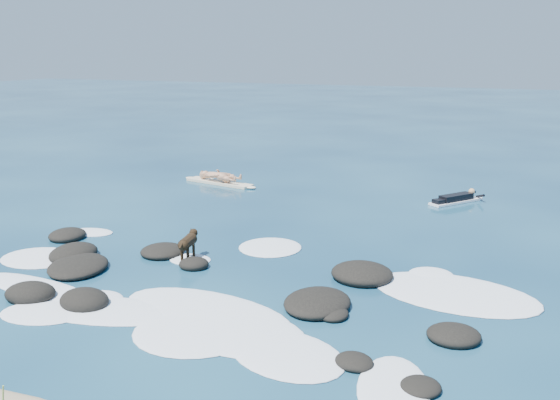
% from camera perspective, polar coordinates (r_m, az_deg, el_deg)
% --- Properties ---
extents(ground, '(160.00, 160.00, 0.00)m').
position_cam_1_polar(ground, '(15.05, -4.94, -6.73)').
color(ground, '#0A2642').
rests_on(ground, ground).
extents(reef_rocks, '(13.47, 7.43, 0.48)m').
position_cam_1_polar(reef_rocks, '(14.67, -11.30, -7.08)').
color(reef_rocks, black).
rests_on(reef_rocks, ground).
extents(breaking_foam, '(13.24, 8.14, 0.12)m').
position_cam_1_polar(breaking_foam, '(13.41, -5.23, -9.31)').
color(breaking_foam, white).
rests_on(breaking_foam, ground).
extents(standing_surfer_rig, '(3.59, 1.21, 2.05)m').
position_cam_1_polar(standing_surfer_rig, '(24.87, -5.59, 3.30)').
color(standing_surfer_rig, beige).
rests_on(standing_surfer_rig, ground).
extents(paddling_surfer_rig, '(1.76, 2.17, 0.42)m').
position_cam_1_polar(paddling_surfer_rig, '(22.66, 15.86, 0.12)').
color(paddling_surfer_rig, white).
rests_on(paddling_surfer_rig, ground).
extents(dog, '(0.44, 1.19, 0.76)m').
position_cam_1_polar(dog, '(15.92, -8.38, -3.77)').
color(dog, black).
rests_on(dog, ground).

